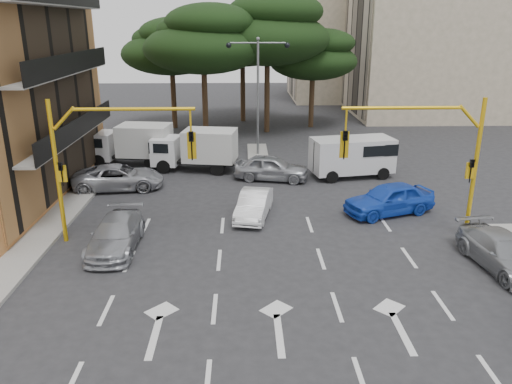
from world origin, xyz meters
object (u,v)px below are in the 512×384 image
car_white_hatch (254,204)px  signal_mast_left (99,152)px  car_silver_parked (504,253)px  box_truck_b (195,150)px  car_blue_compact (389,199)px  box_truck_a (130,145)px  car_silver_cross_a (119,177)px  car_silver_cross_b (271,168)px  signal_mast_right (435,150)px  van_white (352,157)px  car_silver_wagon (116,234)px  street_lamp_center (258,76)px

car_white_hatch → signal_mast_left: bearing=-146.6°
car_silver_parked → box_truck_b: bearing=125.9°
signal_mast_left → box_truck_b: 11.28m
car_blue_compact → box_truck_a: box_truck_a is taller
car_blue_compact → car_silver_parked: size_ratio=0.99×
car_silver_cross_a → car_silver_cross_b: 8.70m
car_silver_cross_a → signal_mast_right: bearing=-121.9°
van_white → box_truck_a: 14.09m
car_silver_cross_b → car_silver_cross_a: bearing=111.8°
car_silver_cross_a → box_truck_b: bearing=-53.8°
car_silver_wagon → box_truck_b: bearing=78.9°
box_truck_b → signal_mast_right: bearing=-125.7°
car_blue_compact → box_truck_b: 12.69m
signal_mast_right → car_silver_cross_a: (-14.74, 6.96, -3.20)m
car_blue_compact → car_silver_cross_b: (-5.37, 5.63, -0.02)m
van_white → box_truck_b: 9.60m
car_silver_wagon → box_truck_a: box_truck_a is taller
box_truck_a → car_silver_parked: bearing=-124.2°
car_blue_compact → car_silver_cross_a: bearing=-126.3°
car_white_hatch → car_silver_parked: 10.76m
signal_mast_left → van_white: bearing=36.3°
car_silver_wagon → box_truck_a: bearing=99.0°
car_silver_cross_b → box_truck_b: size_ratio=0.83×
signal_mast_left → box_truck_a: (-1.49, 12.01, -2.56)m
box_truck_a → box_truck_b: 4.52m
car_silver_wagon → car_white_hatch: bearing=30.7°
van_white → street_lamp_center: bearing=-143.1°
signal_mast_right → street_lamp_center: bearing=115.9°
car_blue_compact → van_white: van_white is taller
signal_mast_left → car_white_hatch: 7.52m
car_silver_cross_b → box_truck_b: (-4.63, 2.17, 0.55)m
car_white_hatch → box_truck_a: size_ratio=0.70×
signal_mast_right → box_truck_b: size_ratio=1.14×
car_silver_wagon → car_silver_cross_a: (-1.70, 7.81, 0.04)m
car_blue_compact → car_silver_wagon: (-12.24, -3.66, -0.11)m
signal_mast_left → car_silver_cross_a: signal_mast_left is taller
car_silver_cross_a → car_silver_parked: bearing=-127.4°
signal_mast_left → van_white: signal_mast_left is taller
signal_mast_right → car_silver_cross_a: signal_mast_right is taller
car_silver_cross_a → van_white: van_white is taller
car_silver_cross_a → signal_mast_left: bearing=-177.4°
signal_mast_right → car_silver_cross_a: 16.62m
car_silver_cross_b → street_lamp_center: bearing=18.5°
signal_mast_left → van_white: (12.27, 9.01, -2.69)m
street_lamp_center → car_silver_parked: bearing=-62.9°
signal_mast_right → car_silver_cross_a: bearing=154.7°
car_silver_cross_a → car_silver_parked: 19.37m
car_silver_wagon → car_blue_compact: bearing=16.6°
car_silver_cross_b → car_blue_compact: bearing=-124.3°
car_silver_parked → box_truck_a: size_ratio=0.84×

